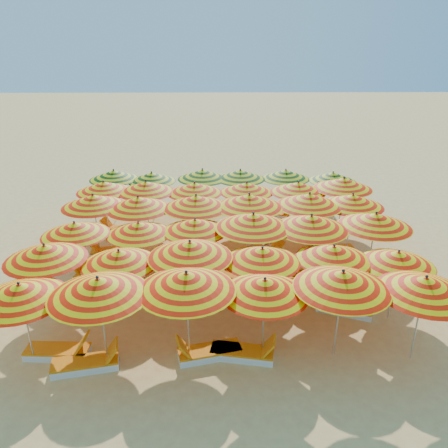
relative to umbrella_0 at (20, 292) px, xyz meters
The scene contains 56 objects.
ground 7.60m from the umbrella_0, 44.70° to the left, with size 120.00×120.00×0.00m, color #F1C46B.
umbrella_0 is the anchor object (origin of this frame).
umbrella_1 2.00m from the umbrella_0, ahead, with size 3.07×3.07×2.68m.
umbrella_2 4.14m from the umbrella_0, ahead, with size 2.60×2.60×2.69m.
umbrella_3 6.12m from the umbrella_0, ahead, with size 2.95×2.95×2.43m.
umbrella_4 8.08m from the umbrella_0, ahead, with size 3.28×3.28×2.65m.
umbrella_5 10.14m from the umbrella_0, ahead, with size 2.41×2.41×2.55m.
umbrella_6 2.07m from the umbrella_0, 93.12° to the left, with size 3.02×3.02×2.54m.
umbrella_7 2.84m from the umbrella_0, 43.67° to the left, with size 2.48×2.48×2.39m.
umbrella_8 4.57m from the umbrella_0, 25.56° to the left, with size 3.05×3.05×2.66m.
umbrella_9 6.54m from the umbrella_0, 17.62° to the left, with size 2.49×2.49×2.43m.
umbrella_10 8.64m from the umbrella_0, 14.27° to the left, with size 2.98×2.98×2.40m.
umbrella_11 10.38m from the umbrella_0, 10.39° to the left, with size 2.53×2.53×2.33m.
umbrella_12 4.04m from the umbrella_0, 87.79° to the left, with size 2.70×2.70×2.42m.
umbrella_13 4.73m from the umbrella_0, 61.53° to the left, with size 2.28×2.28×2.35m.
umbrella_14 5.97m from the umbrella_0, 45.83° to the left, with size 2.93×2.93×2.40m.
umbrella_15 7.31m from the umbrella_0, 33.12° to the left, with size 2.73×2.73×2.71m.
umbrella_16 8.97m from the umbrella_0, 26.09° to the left, with size 3.19×3.19×2.66m.
umbrella_17 11.10m from the umbrella_0, 22.00° to the left, with size 3.11×3.11×2.64m.
umbrella_18 6.33m from the umbrella_0, 88.20° to the left, with size 2.86×2.86×2.61m.
umbrella_19 6.32m from the umbrella_0, 71.91° to the left, with size 2.94×2.94×2.62m.
umbrella_20 7.27m from the umbrella_0, 55.35° to the left, with size 3.17×3.17×2.68m.
umbrella_21 8.56m from the umbrella_0, 44.29° to the left, with size 2.87×2.87×2.71m.
umbrella_22 10.42m from the umbrella_0, 36.01° to the left, with size 2.86×2.86×2.67m.
umbrella_23 11.92m from the umbrella_0, 31.84° to the left, with size 2.95×2.95×2.57m.
umbrella_24 8.36m from the umbrella_0, 89.22° to the left, with size 2.80×2.80×2.49m.
umbrella_25 8.41m from the umbrella_0, 76.79° to the left, with size 2.57×2.57×2.55m.
umbrella_26 9.08m from the umbrella_0, 64.01° to the left, with size 3.00×3.00×2.48m.
umbrella_27 10.36m from the umbrella_0, 53.32° to the left, with size 2.90×2.90×2.43m.
umbrella_28 11.65m from the umbrella_0, 44.20° to the left, with size 3.07×3.07×2.50m.
umbrella_29 13.21m from the umbrella_0, 38.71° to the left, with size 2.95×2.95×2.64m.
umbrella_30 10.35m from the umbrella_0, 89.44° to the left, with size 2.64×2.64×2.43m.
umbrella_31 10.34m from the umbrella_0, 79.48° to the left, with size 2.48×2.48×2.36m.
umbrella_32 11.08m from the umbrella_0, 67.48° to the left, with size 2.37×2.37×2.47m.
umbrella_33 11.84m from the umbrella_0, 59.46° to the left, with size 2.41×2.41×2.46m.
umbrella_34 13.23m from the umbrella_0, 51.86° to the left, with size 2.91×2.91×2.39m.
umbrella_35 14.43m from the umbrella_0, 44.29° to the left, with size 2.84×2.84×2.35m.
lounger_0 2.12m from the umbrella_0, 20.92° to the left, with size 1.76×0.66×0.69m.
lounger_1 2.52m from the umbrella_0, 10.21° to the right, with size 1.81×0.91×0.69m.
lounger_2 5.06m from the umbrella_0, ahead, with size 1.82×0.97×0.69m.
lounger_3 5.97m from the umbrella_0, ahead, with size 1.81×0.88×0.69m.
lounger_4 9.44m from the umbrella_0, 13.51° to the left, with size 1.82×1.19×0.69m.
lounger_5 4.71m from the umbrella_0, 81.10° to the left, with size 1.82×0.99×0.69m.
lounger_6 7.30m from the umbrella_0, 36.78° to the left, with size 1.80×0.83×0.69m.
lounger_7 8.86m from the umbrella_0, 28.89° to the left, with size 1.79×0.77×0.69m.
lounger_8 11.90m from the umbrella_0, 21.78° to the left, with size 1.75×0.62×0.69m.
lounger_9 6.64m from the umbrella_0, 83.63° to the left, with size 1.79×0.77×0.69m.
lounger_10 9.16m from the umbrella_0, 41.28° to the left, with size 1.82×1.24×0.69m.
lounger_11 11.59m from the umbrella_0, 33.40° to the left, with size 1.78×0.75×0.69m.
lounger_12 8.67m from the umbrella_0, 85.80° to the left, with size 1.82×0.95×0.69m.
lounger_13 10.76m from the umbrella_0, 50.72° to the left, with size 1.80×0.82×0.69m.
lounger_14 12.47m from the umbrella_0, 57.49° to the left, with size 1.79×0.77×0.69m.
lounger_15 13.01m from the umbrella_0, 53.37° to the left, with size 1.83×1.11×0.69m.
lounger_16 14.36m from the umbrella_0, 46.28° to the left, with size 1.83×1.08×0.69m.
beachgoer_b 5.75m from the umbrella_0, 45.93° to the left, with size 0.70×0.54×1.43m, color tan.
beachgoer_a 8.05m from the umbrella_0, 32.85° to the left, with size 0.51×0.34×1.40m, color tan.
Camera 1 is at (-0.27, -14.54, 7.95)m, focal length 35.00 mm.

